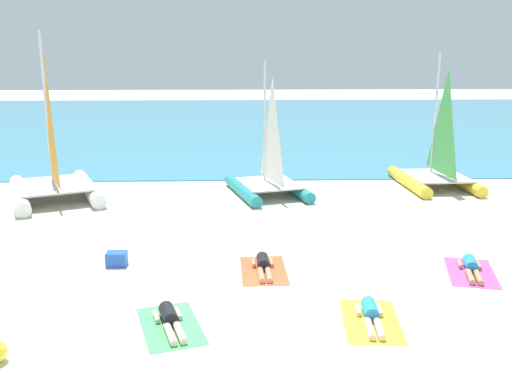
# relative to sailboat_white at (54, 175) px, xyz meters

# --- Properties ---
(ground_plane) EXTENTS (120.00, 120.00, 0.00)m
(ground_plane) POSITION_rel_sailboat_white_xyz_m (7.20, 0.64, -0.89)
(ground_plane) COLOR beige
(ocean_water) EXTENTS (120.00, 40.00, 0.05)m
(ocean_water) POSITION_rel_sailboat_white_xyz_m (7.20, 22.75, -0.87)
(ocean_water) COLOR teal
(ocean_water) RESTS_ON ground
(sailboat_white) EXTENTS (4.50, 5.37, 5.98)m
(sailboat_white) POSITION_rel_sailboat_white_xyz_m (0.00, 0.00, 0.00)
(sailboat_white) COLOR white
(sailboat_white) RESTS_ON ground
(sailboat_teal) EXTENTS (3.30, 4.25, 4.90)m
(sailboat_teal) POSITION_rel_sailboat_white_xyz_m (7.80, 0.41, -0.16)
(sailboat_teal) COLOR teal
(sailboat_teal) RESTS_ON ground
(sailboat_yellow) EXTENTS (2.74, 4.11, 5.21)m
(sailboat_yellow) POSITION_rel_sailboat_white_xyz_m (14.49, 1.39, -0.11)
(sailboat_yellow) COLOR yellow
(sailboat_yellow) RESTS_ON ground
(towel_leftmost) EXTENTS (1.61, 2.14, 0.01)m
(towel_leftmost) POSITION_rel_sailboat_white_xyz_m (5.34, -9.87, -0.88)
(towel_leftmost) COLOR #4CB266
(towel_leftmost) RESTS_ON ground
(sunbather_leftmost) EXTENTS (0.83, 1.54, 0.30)m
(sunbather_leftmost) POSITION_rel_sailboat_white_xyz_m (5.32, -9.81, -0.76)
(sunbather_leftmost) COLOR black
(sunbather_leftmost) RESTS_ON towel_leftmost
(towel_center_left) EXTENTS (1.15, 1.93, 0.01)m
(towel_center_left) POSITION_rel_sailboat_white_xyz_m (7.29, -7.07, -0.88)
(towel_center_left) COLOR #EA5933
(towel_center_left) RESTS_ON ground
(sunbather_center_left) EXTENTS (0.55, 1.56, 0.30)m
(sunbather_center_left) POSITION_rel_sailboat_white_xyz_m (7.29, -7.01, -0.76)
(sunbather_center_left) COLOR black
(sunbather_center_left) RESTS_ON towel_center_left
(towel_center_right) EXTENTS (1.27, 1.99, 0.01)m
(towel_center_right) POSITION_rel_sailboat_white_xyz_m (9.32, -9.79, -0.88)
(towel_center_right) COLOR yellow
(towel_center_right) RESTS_ON ground
(sunbather_center_right) EXTENTS (0.58, 1.57, 0.30)m
(sunbather_center_right) POSITION_rel_sailboat_white_xyz_m (9.33, -9.73, -0.76)
(sunbather_center_right) COLOR #268CCC
(sunbather_center_right) RESTS_ON towel_center_right
(towel_rightmost) EXTENTS (1.54, 2.11, 0.01)m
(towel_rightmost) POSITION_rel_sailboat_white_xyz_m (12.35, -7.37, -0.88)
(towel_rightmost) COLOR #D84C99
(towel_rightmost) RESTS_ON ground
(sunbather_rightmost) EXTENTS (0.77, 1.55, 0.30)m
(sunbather_rightmost) POSITION_rel_sailboat_white_xyz_m (12.36, -7.30, -0.76)
(sunbather_rightmost) COLOR #268CCC
(sunbather_rightmost) RESTS_ON towel_rightmost
(cooler_box) EXTENTS (0.50, 0.36, 0.36)m
(cooler_box) POSITION_rel_sailboat_white_xyz_m (3.61, -6.63, -0.71)
(cooler_box) COLOR blue
(cooler_box) RESTS_ON ground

